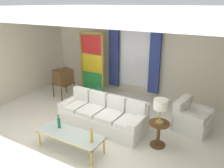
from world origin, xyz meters
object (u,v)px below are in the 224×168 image
coffee_table (70,135)px  bottle_crystal_tall (92,137)px  couch_white_long (104,115)px  vintage_tv (63,77)px  peacock_figurine (97,93)px  armchair_white (190,119)px  stained_glass_divider (92,64)px  bottle_blue_decanter (59,123)px  round_side_table (159,132)px  table_lamp_brass (161,105)px

coffee_table → bottle_crystal_tall: bottle_crystal_tall is taller
couch_white_long → bottle_crystal_tall: (0.52, -1.31, 0.24)m
coffee_table → vintage_tv: 3.16m
peacock_figurine → armchair_white: bearing=-8.3°
stained_glass_divider → peacock_figurine: bearing=-40.8°
couch_white_long → vintage_tv: bearing=156.1°
bottle_blue_decanter → vintage_tv: (-1.79, 2.21, 0.18)m
coffee_table → bottle_blue_decanter: bottle_blue_decanter is taller
armchair_white → round_side_table: (-0.49, -1.12, 0.07)m
vintage_tv → round_side_table: bearing=-16.8°
bottle_crystal_tall → table_lamp_brass: bearing=47.6°
couch_white_long → bottle_crystal_tall: 1.43m
coffee_table → bottle_blue_decanter: bearing=169.8°
bottle_crystal_tall → bottle_blue_decanter: bearing=173.8°
round_side_table → bottle_blue_decanter: bearing=-152.8°
couch_white_long → peacock_figurine: 1.83m
coffee_table → stained_glass_divider: bearing=116.3°
couch_white_long → armchair_white: 2.27m
bottle_crystal_tall → vintage_tv: (-2.77, 2.31, 0.18)m
stained_glass_divider → table_lamp_brass: size_ratio=3.86×
couch_white_long → table_lamp_brass: table_lamp_brass is taller
coffee_table → stained_glass_divider: size_ratio=0.70×
bottle_crystal_tall → table_lamp_brass: 1.63m
table_lamp_brass → vintage_tv: bearing=163.2°
bottle_crystal_tall → couch_white_long: bearing=111.6°
bottle_blue_decanter → armchair_white: bearing=40.7°
vintage_tv → armchair_white: vintage_tv is taller
coffee_table → bottle_crystal_tall: bearing=-3.7°
bottle_blue_decanter → round_side_table: size_ratio=0.56×
peacock_figurine → vintage_tv: bearing=-159.0°
bottle_crystal_tall → vintage_tv: bearing=140.2°
coffee_table → vintage_tv: size_ratio=1.15×
couch_white_long → stained_glass_divider: 2.58m
bottle_crystal_tall → round_side_table: size_ratio=0.57×
armchair_white → stained_glass_divider: size_ratio=0.43×
bottle_crystal_tall → round_side_table: 1.57m
peacock_figurine → round_side_table: round_side_table is taller
bottle_crystal_tall → armchair_white: 2.76m
couch_white_long → armchair_white: bearing=25.1°
table_lamp_brass → bottle_blue_decanter: bearing=-152.8°
couch_white_long → bottle_blue_decanter: couch_white_long is taller
vintage_tv → armchair_white: 4.33m
stained_glass_divider → round_side_table: size_ratio=3.70×
vintage_tv → peacock_figurine: vintage_tv is taller
peacock_figurine → coffee_table: bearing=-68.8°
peacock_figurine → stained_glass_divider: bearing=139.2°
coffee_table → peacock_figurine: size_ratio=2.57×
coffee_table → armchair_white: (2.15, 2.24, -0.09)m
peacock_figurine → round_side_table: 3.14m
couch_white_long → table_lamp_brass: bearing=-5.7°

